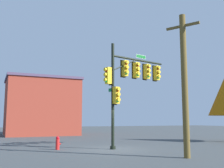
{
  "coord_description": "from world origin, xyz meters",
  "views": [
    {
      "loc": [
        -7.2,
        -16.12,
        1.85
      ],
      "look_at": [
        -0.21,
        -0.34,
        4.17
      ],
      "focal_mm": 43.24,
      "sensor_mm": 36.0,
      "label": 1
    }
  ],
  "objects_px": {
    "signal_pole_assembly": "(129,78)",
    "utility_pole": "(185,82)",
    "fire_hydrant": "(58,143)",
    "brick_building": "(41,107)"
  },
  "relations": [
    {
      "from": "signal_pole_assembly",
      "to": "utility_pole",
      "type": "xyz_separation_m",
      "value": [
        0.32,
        -5.44,
        -0.93
      ]
    },
    {
      "from": "signal_pole_assembly",
      "to": "utility_pole",
      "type": "relative_size",
      "value": 0.95
    },
    {
      "from": "signal_pole_assembly",
      "to": "utility_pole",
      "type": "bearing_deg",
      "value": -86.62
    },
    {
      "from": "utility_pole",
      "to": "brick_building",
      "type": "xyz_separation_m",
      "value": [
        -3.23,
        24.15,
        -0.22
      ]
    },
    {
      "from": "signal_pole_assembly",
      "to": "brick_building",
      "type": "relative_size",
      "value": 0.79
    },
    {
      "from": "fire_hydrant",
      "to": "brick_building",
      "type": "distance_m",
      "value": 18.13
    },
    {
      "from": "brick_building",
      "to": "fire_hydrant",
      "type": "bearing_deg",
      "value": -95.66
    },
    {
      "from": "utility_pole",
      "to": "fire_hydrant",
      "type": "height_order",
      "value": "utility_pole"
    },
    {
      "from": "signal_pole_assembly",
      "to": "fire_hydrant",
      "type": "bearing_deg",
      "value": 168.64
    },
    {
      "from": "signal_pole_assembly",
      "to": "utility_pole",
      "type": "height_order",
      "value": "utility_pole"
    }
  ]
}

